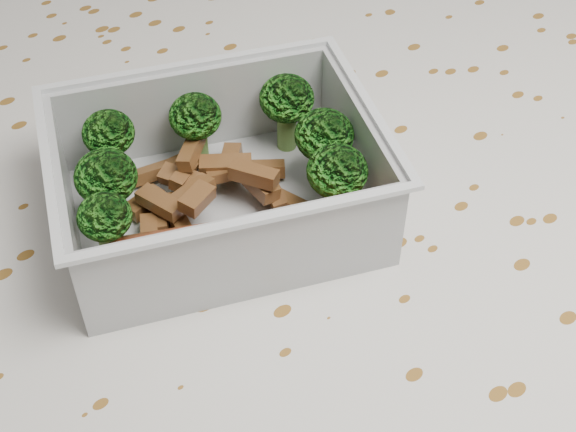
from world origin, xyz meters
TOP-DOWN VIEW (x-y plane):
  - dining_table at (0.00, 0.00)m, footprint 1.40×0.90m
  - tablecloth at (0.00, 0.00)m, footprint 1.46×0.96m
  - lunch_container at (-0.02, 0.04)m, footprint 0.20×0.18m
  - broccoli_florets at (-0.01, 0.05)m, footprint 0.15×0.12m
  - meat_pile at (-0.02, 0.05)m, footprint 0.09×0.08m
  - sausage at (-0.03, 0.01)m, footprint 0.12×0.07m

SIDE VIEW (x-z plane):
  - dining_table at x=0.00m, z-range 0.29..1.04m
  - tablecloth at x=0.00m, z-range 0.62..0.81m
  - meat_pile at x=-0.02m, z-range 0.76..0.78m
  - sausage at x=-0.03m, z-range 0.76..0.78m
  - lunch_container at x=-0.02m, z-range 0.75..0.80m
  - broccoli_florets at x=-0.01m, z-range 0.77..0.81m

